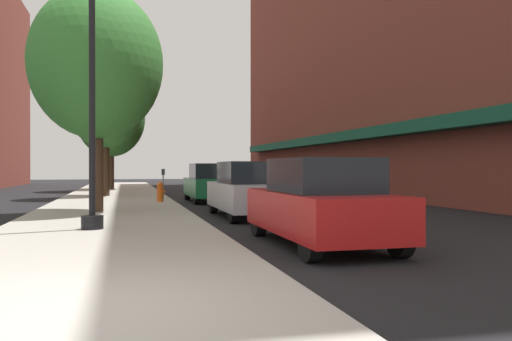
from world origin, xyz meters
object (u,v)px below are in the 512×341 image
Objects in this scene: lamppost at (92,90)px; parking_meter_near at (163,180)px; car_silver at (248,190)px; car_red at (320,203)px; tree_mid at (111,118)px; tree_near at (97,64)px; fire_hydrant at (160,192)px; car_green at (210,183)px; tree_far at (105,105)px.

lamppost reaches higher than parking_meter_near.
car_silver is at bearing -75.92° from parking_meter_near.
lamppost is 1.37× the size of car_red.
tree_near is at bearing -90.05° from tree_mid.
lamppost reaches higher than car_silver.
tree_mid reaches higher than fire_hydrant.
car_red is at bearing -90.87° from car_silver.
lamppost is 5.67m from car_red.
lamppost is 1.37× the size of car_green.
car_red is at bearing -79.87° from tree_mid.
car_red is (4.29, -2.82, -2.39)m from lamppost.
car_red is at bearing -79.39° from fire_hydrant.
fire_hydrant is at bearing -65.88° from tree_far.
car_silver is at bearing 34.75° from lamppost.
parking_meter_near is (0.25, 1.83, 0.43)m from fire_hydrant.
fire_hydrant is 13.77m from tree_mid.
parking_meter_near is at bearing 77.72° from lamppost.
car_silver is (4.29, 2.98, -2.39)m from lamppost.
car_silver is (4.48, -11.04, -3.72)m from tree_far.
car_red is (4.43, -7.58, -3.90)m from tree_near.
car_green is at bearing -18.08° from parking_meter_near.
lamppost is 14.08m from tree_far.
tree_near is at bearing -131.77° from car_green.
lamppost is 7.47× the size of fire_hydrant.
lamppost is 4.50× the size of parking_meter_near.
lamppost reaches higher than car_green.
car_red is at bearing -75.10° from tree_far.
fire_hydrant is 0.11× the size of tree_mid.
tree_far reaches higher than car_silver.
car_red is (4.48, -16.84, -3.72)m from tree_far.
tree_far reaches higher than car_green.
lamppost is 11.24m from car_green.
tree_near is at bearing -89.67° from tree_far.
tree_near reaches higher than car_green.
car_red is at bearing -59.71° from tree_near.
tree_far is 17.82m from car_red.
tree_far is 1.52× the size of car_silver.
car_silver is (4.41, -18.90, -3.81)m from tree_mid.
fire_hydrant is at bearing 109.43° from car_silver.
car_red is 12.94m from car_green.
lamppost reaches higher than fire_hydrant.
tree_near is 1.62× the size of car_red.
lamppost is 5.74m from car_silver.
fire_hydrant is 6.87m from tree_far.
tree_near reaches higher than fire_hydrant.
parking_meter_near is 0.30× the size of car_red.
tree_near is 17.12m from tree_mid.
parking_meter_near is 7.50m from tree_near.
tree_far is (-0.07, -7.86, -0.10)m from tree_mid.
lamppost is at bearing -115.17° from car_green.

